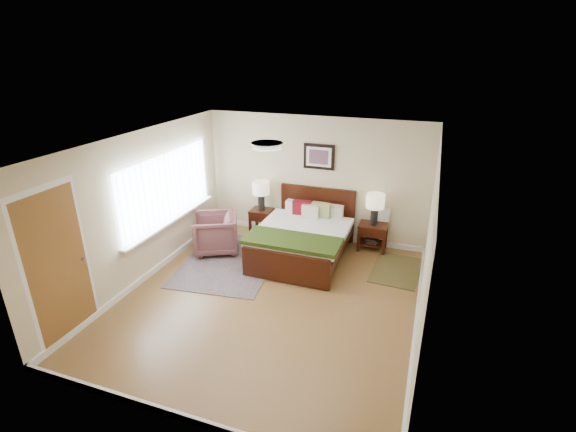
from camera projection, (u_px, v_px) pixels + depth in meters
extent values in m
plane|color=brown|center=(270.00, 298.00, 6.63)|extent=(5.00, 5.00, 0.00)
cube|color=beige|center=(315.00, 179.00, 8.34)|extent=(4.50, 0.04, 2.50)
cube|color=beige|center=(171.00, 326.00, 3.97)|extent=(4.50, 0.04, 2.50)
cube|color=beige|center=(142.00, 208.00, 6.85)|extent=(0.04, 5.00, 2.50)
cube|color=beige|center=(428.00, 249.00, 5.46)|extent=(0.04, 5.00, 2.50)
cube|color=white|center=(267.00, 143.00, 5.68)|extent=(4.50, 5.00, 0.02)
cube|color=silver|center=(167.00, 187.00, 7.40)|extent=(0.02, 2.72, 1.32)
cube|color=silver|center=(167.00, 187.00, 7.39)|extent=(0.01, 2.60, 1.20)
cube|color=silver|center=(173.00, 220.00, 7.62)|extent=(0.10, 2.72, 0.04)
cube|color=silver|center=(58.00, 266.00, 5.38)|extent=(0.01, 1.00, 2.18)
cube|color=brown|center=(59.00, 269.00, 5.39)|extent=(0.01, 0.90, 2.10)
cylinder|color=#999999|center=(83.00, 259.00, 5.73)|extent=(0.04, 0.04, 0.04)
cylinder|color=white|center=(267.00, 146.00, 5.70)|extent=(0.40, 0.40, 0.07)
cylinder|color=beige|center=(267.00, 143.00, 5.68)|extent=(0.44, 0.44, 0.01)
cube|color=#351507|center=(317.00, 212.00, 8.54)|extent=(1.55, 0.06, 1.08)
cube|color=#351507|center=(285.00, 268.00, 6.94)|extent=(1.55, 0.06, 0.54)
cube|color=#351507|center=(266.00, 237.00, 8.01)|extent=(0.06, 1.93, 0.17)
cube|color=#351507|center=(341.00, 249.00, 7.56)|extent=(0.06, 1.93, 0.17)
cube|color=beige|center=(303.00, 237.00, 7.74)|extent=(1.45, 1.91, 0.21)
cube|color=beige|center=(301.00, 232.00, 7.60)|extent=(1.63, 1.68, 0.10)
cube|color=#283710|center=(292.00, 241.00, 7.13)|extent=(1.67, 0.70, 0.07)
cube|color=beige|center=(298.00, 207.00, 8.38)|extent=(0.48, 0.18, 0.25)
cube|color=beige|center=(331.00, 211.00, 8.17)|extent=(0.48, 0.18, 0.25)
cube|color=#600A14|center=(302.00, 208.00, 8.22)|extent=(0.38, 0.17, 0.31)
cube|color=#899053|center=(321.00, 211.00, 8.10)|extent=(0.37, 0.16, 0.31)
cube|color=beige|center=(310.00, 212.00, 8.10)|extent=(0.33, 0.13, 0.27)
cube|color=black|center=(319.00, 157.00, 8.11)|extent=(0.62, 0.03, 0.50)
cube|color=silver|center=(319.00, 157.00, 8.10)|extent=(0.50, 0.01, 0.38)
cube|color=#A52D23|center=(319.00, 157.00, 8.09)|extent=(0.38, 0.01, 0.28)
cube|color=#351507|center=(262.00, 211.00, 8.75)|extent=(0.45, 0.40, 0.05)
cube|color=#351507|center=(250.00, 224.00, 8.76)|extent=(0.05, 0.05, 0.49)
cube|color=#351507|center=(267.00, 227.00, 8.64)|extent=(0.05, 0.05, 0.49)
cube|color=#351507|center=(257.00, 218.00, 9.06)|extent=(0.05, 0.05, 0.49)
cube|color=#351507|center=(273.00, 221.00, 8.94)|extent=(0.05, 0.05, 0.49)
cube|color=#351507|center=(258.00, 218.00, 8.63)|extent=(0.39, 0.03, 0.14)
cube|color=#351507|center=(373.00, 226.00, 8.03)|extent=(0.54, 0.40, 0.05)
cube|color=#351507|center=(358.00, 240.00, 8.06)|extent=(0.05, 0.05, 0.49)
cube|color=#351507|center=(384.00, 244.00, 7.91)|extent=(0.05, 0.05, 0.49)
cube|color=#351507|center=(362.00, 233.00, 8.36)|extent=(0.05, 0.05, 0.49)
cube|color=#351507|center=(386.00, 236.00, 8.21)|extent=(0.05, 0.05, 0.49)
cube|color=#351507|center=(371.00, 234.00, 7.91)|extent=(0.48, 0.03, 0.14)
cube|color=#351507|center=(372.00, 243.00, 8.17)|extent=(0.48, 0.34, 0.03)
cube|color=black|center=(372.00, 241.00, 8.16)|extent=(0.20, 0.25, 0.03)
cube|color=black|center=(372.00, 240.00, 8.15)|extent=(0.20, 0.25, 0.03)
cube|color=black|center=(372.00, 238.00, 8.13)|extent=(0.20, 0.25, 0.03)
cylinder|color=black|center=(261.00, 202.00, 8.68)|extent=(0.14, 0.14, 0.32)
cylinder|color=black|center=(261.00, 194.00, 8.61)|extent=(0.02, 0.02, 0.06)
cylinder|color=beige|center=(261.00, 188.00, 8.56)|extent=(0.35, 0.35, 0.26)
cylinder|color=black|center=(374.00, 217.00, 7.96)|extent=(0.14, 0.14, 0.32)
cylinder|color=black|center=(375.00, 208.00, 7.89)|extent=(0.02, 0.02, 0.06)
cylinder|color=beige|center=(375.00, 201.00, 7.84)|extent=(0.35, 0.35, 0.26)
imported|color=brown|center=(216.00, 233.00, 8.03)|extent=(1.09, 1.08, 0.75)
cube|color=#0F0C3E|center=(230.00, 261.00, 7.76)|extent=(1.87, 2.46, 0.01)
cube|color=black|center=(396.00, 270.00, 7.46)|extent=(0.87, 1.24, 0.01)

